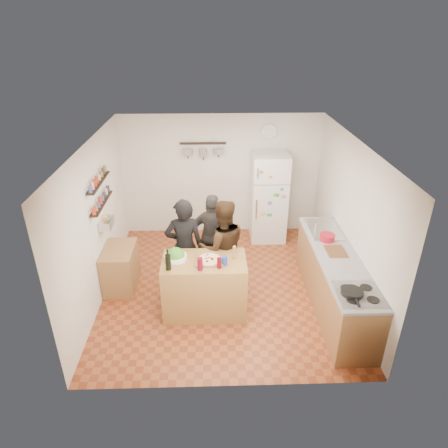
{
  "coord_description": "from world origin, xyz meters",
  "views": [
    {
      "loc": [
        -0.18,
        -5.62,
        4.05
      ],
      "look_at": [
        0.0,
        0.1,
        1.15
      ],
      "focal_mm": 32.0,
      "sensor_mm": 36.0,
      "label": 1
    }
  ],
  "objects_px": {
    "prep_island": "(205,286)",
    "wall_clock": "(270,132)",
    "red_bowl": "(327,237)",
    "fridge": "(269,197)",
    "salt_canister": "(225,261)",
    "person_center": "(222,248)",
    "wine_bottle": "(168,262)",
    "side_table": "(121,268)",
    "counter_run": "(334,281)",
    "salad_bowl": "(176,257)",
    "person_left": "(184,247)",
    "skillet": "(352,292)",
    "person_back": "(213,236)",
    "pepper_mill": "(234,253)"
  },
  "relations": [
    {
      "from": "prep_island",
      "to": "salt_canister",
      "type": "relative_size",
      "value": 9.53
    },
    {
      "from": "prep_island",
      "to": "salt_canister",
      "type": "xyz_separation_m",
      "value": [
        0.3,
        -0.12,
        0.52
      ]
    },
    {
      "from": "person_center",
      "to": "fridge",
      "type": "xyz_separation_m",
      "value": [
        0.98,
        1.84,
        0.08
      ]
    },
    {
      "from": "fridge",
      "to": "counter_run",
      "type": "bearing_deg",
      "value": -71.94
    },
    {
      "from": "pepper_mill",
      "to": "person_left",
      "type": "xyz_separation_m",
      "value": [
        -0.77,
        0.48,
        -0.16
      ]
    },
    {
      "from": "person_left",
      "to": "prep_island",
      "type": "bearing_deg",
      "value": 115.4
    },
    {
      "from": "person_left",
      "to": "skillet",
      "type": "relative_size",
      "value": 5.89
    },
    {
      "from": "counter_run",
      "to": "side_table",
      "type": "bearing_deg",
      "value": 169.75
    },
    {
      "from": "person_center",
      "to": "counter_run",
      "type": "xyz_separation_m",
      "value": [
        1.73,
        -0.46,
        -0.37
      ]
    },
    {
      "from": "person_left",
      "to": "person_center",
      "type": "relative_size",
      "value": 1.02
    },
    {
      "from": "salad_bowl",
      "to": "pepper_mill",
      "type": "relative_size",
      "value": 1.97
    },
    {
      "from": "pepper_mill",
      "to": "counter_run",
      "type": "xyz_separation_m",
      "value": [
        1.57,
        0.01,
        -0.54
      ]
    },
    {
      "from": "wine_bottle",
      "to": "fridge",
      "type": "bearing_deg",
      "value": 55.56
    },
    {
      "from": "counter_run",
      "to": "red_bowl",
      "type": "xyz_separation_m",
      "value": [
        -0.05,
        0.48,
        0.52
      ]
    },
    {
      "from": "prep_island",
      "to": "pepper_mill",
      "type": "distance_m",
      "value": 0.7
    },
    {
      "from": "salad_bowl",
      "to": "person_left",
      "type": "relative_size",
      "value": 0.2
    },
    {
      "from": "wine_bottle",
      "to": "fridge",
      "type": "height_order",
      "value": "fridge"
    },
    {
      "from": "salad_bowl",
      "to": "red_bowl",
      "type": "relative_size",
      "value": 1.38
    },
    {
      "from": "pepper_mill",
      "to": "skillet",
      "type": "bearing_deg",
      "value": -32.56
    },
    {
      "from": "pepper_mill",
      "to": "fridge",
      "type": "distance_m",
      "value": 2.45
    },
    {
      "from": "counter_run",
      "to": "fridge",
      "type": "distance_m",
      "value": 2.46
    },
    {
      "from": "person_back",
      "to": "prep_island",
      "type": "bearing_deg",
      "value": 94.62
    },
    {
      "from": "pepper_mill",
      "to": "red_bowl",
      "type": "height_order",
      "value": "pepper_mill"
    },
    {
      "from": "prep_island",
      "to": "wall_clock",
      "type": "relative_size",
      "value": 4.17
    },
    {
      "from": "wine_bottle",
      "to": "prep_island",
      "type": "bearing_deg",
      "value": 23.75
    },
    {
      "from": "prep_island",
      "to": "fridge",
      "type": "relative_size",
      "value": 0.69
    },
    {
      "from": "prep_island",
      "to": "side_table",
      "type": "height_order",
      "value": "prep_island"
    },
    {
      "from": "counter_run",
      "to": "wall_clock",
      "type": "height_order",
      "value": "wall_clock"
    },
    {
      "from": "red_bowl",
      "to": "fridge",
      "type": "bearing_deg",
      "value": 111.06
    },
    {
      "from": "red_bowl",
      "to": "fridge",
      "type": "relative_size",
      "value": 0.14
    },
    {
      "from": "wine_bottle",
      "to": "person_center",
      "type": "height_order",
      "value": "person_center"
    },
    {
      "from": "counter_run",
      "to": "prep_island",
      "type": "bearing_deg",
      "value": -178.35
    },
    {
      "from": "wine_bottle",
      "to": "wall_clock",
      "type": "relative_size",
      "value": 0.79
    },
    {
      "from": "wine_bottle",
      "to": "person_left",
      "type": "relative_size",
      "value": 0.14
    },
    {
      "from": "wine_bottle",
      "to": "fridge",
      "type": "distance_m",
      "value": 3.13
    },
    {
      "from": "salt_canister",
      "to": "person_center",
      "type": "height_order",
      "value": "person_center"
    },
    {
      "from": "salad_bowl",
      "to": "person_back",
      "type": "xyz_separation_m",
      "value": [
        0.56,
        0.99,
        -0.19
      ]
    },
    {
      "from": "person_center",
      "to": "wall_clock",
      "type": "xyz_separation_m",
      "value": [
        0.98,
        2.17,
        1.33
      ]
    },
    {
      "from": "salad_bowl",
      "to": "red_bowl",
      "type": "height_order",
      "value": "red_bowl"
    },
    {
      "from": "wine_bottle",
      "to": "salad_bowl",
      "type": "bearing_deg",
      "value": 73.5
    },
    {
      "from": "wine_bottle",
      "to": "skillet",
      "type": "distance_m",
      "value": 2.51
    },
    {
      "from": "wine_bottle",
      "to": "side_table",
      "type": "bearing_deg",
      "value": 135.69
    },
    {
      "from": "side_table",
      "to": "person_left",
      "type": "bearing_deg",
      "value": -7.61
    },
    {
      "from": "salad_bowl",
      "to": "wine_bottle",
      "type": "relative_size",
      "value": 1.41
    },
    {
      "from": "person_back",
      "to": "fridge",
      "type": "distance_m",
      "value": 1.74
    },
    {
      "from": "wine_bottle",
      "to": "person_back",
      "type": "relative_size",
      "value": 0.16
    },
    {
      "from": "skillet",
      "to": "red_bowl",
      "type": "xyz_separation_m",
      "value": [
        0.05,
        1.43,
        0.02
      ]
    },
    {
      "from": "counter_run",
      "to": "red_bowl",
      "type": "relative_size",
      "value": 10.82
    },
    {
      "from": "prep_island",
      "to": "red_bowl",
      "type": "relative_size",
      "value": 5.14
    },
    {
      "from": "person_center",
      "to": "red_bowl",
      "type": "height_order",
      "value": "person_center"
    }
  ]
}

